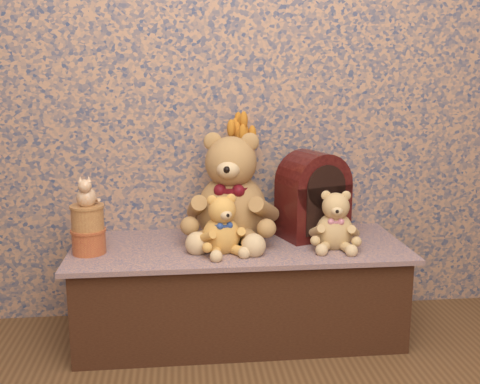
# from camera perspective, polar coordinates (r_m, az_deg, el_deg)

# --- Properties ---
(display_shelf) EXTENTS (1.41, 0.56, 0.41)m
(display_shelf) POSITION_cam_1_polar(r_m,az_deg,el_deg) (2.48, -0.12, -9.85)
(display_shelf) COLOR navy
(display_shelf) RESTS_ON ground
(teddy_large) EXTENTS (0.49, 0.55, 0.50)m
(teddy_large) POSITION_cam_1_polar(r_m,az_deg,el_deg) (2.43, -0.84, 0.93)
(teddy_large) COLOR olive
(teddy_large) RESTS_ON display_shelf
(teddy_medium) EXTENTS (0.26, 0.29, 0.26)m
(teddy_medium) POSITION_cam_1_polar(r_m,az_deg,el_deg) (2.29, -1.91, -2.95)
(teddy_medium) COLOR #BA8134
(teddy_medium) RESTS_ON display_shelf
(teddy_small) EXTENTS (0.25, 0.28, 0.26)m
(teddy_small) POSITION_cam_1_polar(r_m,az_deg,el_deg) (2.38, 9.56, -2.51)
(teddy_small) COLOR tan
(teddy_small) RESTS_ON display_shelf
(cathedral_radio) EXTENTS (0.33, 0.28, 0.38)m
(cathedral_radio) POSITION_cam_1_polar(r_m,az_deg,el_deg) (2.50, 7.36, -0.25)
(cathedral_radio) COLOR #33090A
(cathedral_radio) RESTS_ON display_shelf
(ceramic_vase) EXTENTS (0.16, 0.16, 0.20)m
(ceramic_vase) POSITION_cam_1_polar(r_m,az_deg,el_deg) (2.59, 0.18, -1.78)
(ceramic_vase) COLOR tan
(ceramic_vase) RESTS_ON display_shelf
(dried_stalks) EXTENTS (0.25, 0.25, 0.42)m
(dried_stalks) POSITION_cam_1_polar(r_m,az_deg,el_deg) (2.53, 0.19, 5.09)
(dried_stalks) COLOR orange
(dried_stalks) RESTS_ON ceramic_vase
(biscuit_tin_lower) EXTENTS (0.15, 0.15, 0.10)m
(biscuit_tin_lower) POSITION_cam_1_polar(r_m,az_deg,el_deg) (2.37, -14.99, -4.85)
(biscuit_tin_lower) COLOR #CF7E3C
(biscuit_tin_lower) RESTS_ON display_shelf
(biscuit_tin_upper) EXTENTS (0.16, 0.16, 0.10)m
(biscuit_tin_upper) POSITION_cam_1_polar(r_m,az_deg,el_deg) (2.35, -15.12, -2.54)
(biscuit_tin_upper) COLOR #DEB361
(biscuit_tin_upper) RESTS_ON biscuit_tin_lower
(cat_figurine) EXTENTS (0.10, 0.11, 0.13)m
(cat_figurine) POSITION_cam_1_polar(r_m,az_deg,el_deg) (2.32, -15.27, 0.16)
(cat_figurine) COLOR silver
(cat_figurine) RESTS_ON biscuit_tin_upper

